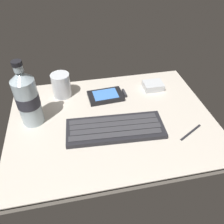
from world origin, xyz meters
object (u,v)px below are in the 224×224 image
at_px(keyboard, 114,129).
at_px(handheld_device, 107,96).
at_px(water_bottle, 27,98).
at_px(charger_block, 153,86).
at_px(juice_cup, 61,86).
at_px(stylus_pen, 191,132).

bearing_deg(keyboard, handheld_device, 86.29).
height_order(water_bottle, charger_block, water_bottle).
bearing_deg(juice_cup, water_bottle, -128.41).
height_order(keyboard, handheld_device, keyboard).
bearing_deg(handheld_device, charger_block, 6.86).
bearing_deg(keyboard, stylus_pen, -13.66).
bearing_deg(stylus_pen, handheld_device, 104.86).
relative_size(juice_cup, stylus_pen, 0.89).
xyz_separation_m(keyboard, juice_cup, (-0.14, 0.21, 0.03)).
xyz_separation_m(handheld_device, charger_block, (0.18, 0.02, 0.00)).
height_order(juice_cup, water_bottle, water_bottle).
relative_size(keyboard, water_bottle, 1.42).
xyz_separation_m(keyboard, stylus_pen, (0.22, -0.05, -0.00)).
bearing_deg(handheld_device, keyboard, -93.71).
distance_m(juice_cup, charger_block, 0.33).
xyz_separation_m(keyboard, charger_block, (0.19, 0.19, 0.00)).
height_order(juice_cup, charger_block, juice_cup).
bearing_deg(juice_cup, keyboard, -55.71).
bearing_deg(charger_block, keyboard, -135.07).
xyz_separation_m(water_bottle, stylus_pen, (0.46, -0.14, -0.09)).
bearing_deg(keyboard, water_bottle, 159.01).
bearing_deg(handheld_device, juice_cup, 163.85).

